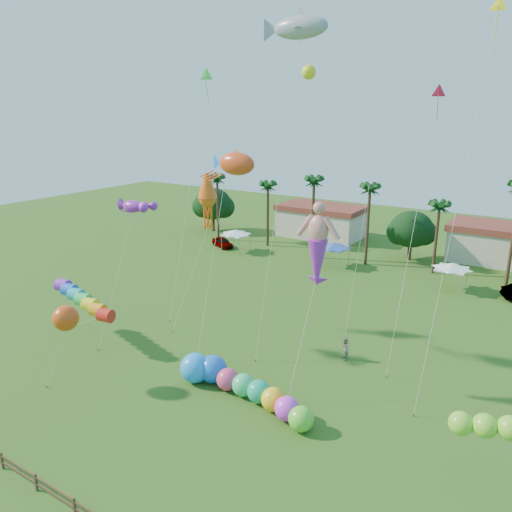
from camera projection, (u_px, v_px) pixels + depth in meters
The scene contains 20 objects.
ground at pixel (162, 447), 28.72m from camera, with size 160.00×160.00×0.00m, color #285116.
tree_line at pixel (430, 231), 61.13m from camera, with size 69.46×8.91×11.00m.
buildings_row at pixel (391, 233), 70.08m from camera, with size 35.00×7.00×4.00m.
tent_row at pixel (332, 246), 60.35m from camera, with size 31.00×4.00×0.60m.
fence at pixel (74, 505), 23.70m from camera, with size 36.12×0.12×1.00m.
car_a at pixel (223, 242), 70.13m from camera, with size 1.64×4.07×1.39m, color #4C4C54.
spectator_b at pixel (345, 349), 38.46m from camera, with size 0.90×0.70×1.86m, color gray.
caterpillar_inflatable at pixel (250, 389), 33.10m from camera, with size 9.82×3.54×2.01m.
blue_ball at pixel (195, 368), 35.34m from camera, with size 2.14×2.14×2.14m, color #1B92FB.
rainbow_tube at pixel (89, 310), 39.93m from camera, with size 8.80×2.15×3.78m.
green_worm at pixel (461, 423), 25.64m from camera, with size 9.72×3.77×3.91m.
orange_ball_kite at pixel (66, 318), 34.03m from camera, with size 2.07×2.41×5.87m.
merman_kite at pixel (318, 250), 32.83m from camera, with size 2.31×4.28×12.50m.
fish_kite at pixel (237, 164), 37.93m from camera, with size 4.88×6.99×15.66m.
shark_kite at pixel (300, 27), 36.15m from camera, with size 6.20×7.89×25.43m.
squid_kite at pixel (207, 199), 42.82m from camera, with size 2.33×5.05×13.65m.
lobster_kite at pixel (133, 206), 39.13m from camera, with size 3.94×5.14×12.05m.
delta_kite_red at pixel (438, 99), 34.33m from camera, with size 1.15×5.34×20.37m.
delta_kite_yellow at pixel (496, 17), 27.22m from camera, with size 1.99×4.05×24.71m.
delta_kite_green at pixel (206, 79), 42.30m from camera, with size 2.25×4.79×22.09m.
Camera 1 is at (17.77, -17.60, 18.69)m, focal length 35.00 mm.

